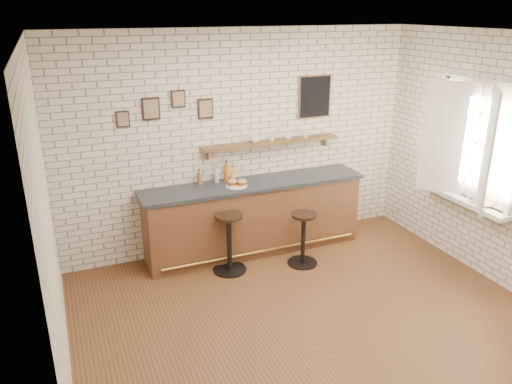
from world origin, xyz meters
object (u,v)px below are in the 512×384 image
(bitters_bottle_brown, at_px, (200,178))
(shelf_cup_a, at_px, (255,139))
(sandwich_plate, at_px, (236,186))
(shelf_cup_c, at_px, (288,136))
(bitters_bottle_amber, at_px, (227,173))
(bar_stool_left, at_px, (229,241))
(book_lower, at_px, (476,204))
(shelf_cup_d, at_px, (306,134))
(ciabatta_sandwich, at_px, (237,182))
(book_upper, at_px, (477,202))
(bitters_bottle_white, at_px, (216,175))
(condiment_bottle_yellow, at_px, (233,174))
(bar_stool_right, at_px, (303,237))
(shelf_cup_b, at_px, (271,138))
(bar_counter, at_px, (254,216))

(bitters_bottle_brown, height_order, shelf_cup_a, shelf_cup_a)
(sandwich_plate, distance_m, shelf_cup_c, 1.06)
(shelf_cup_c, bearing_deg, sandwich_plate, 138.47)
(bitters_bottle_amber, xyz_separation_m, bar_stool_left, (-0.20, -0.62, -0.71))
(shelf_cup_c, xyz_separation_m, book_lower, (1.72, -1.82, -0.60))
(bitters_bottle_amber, height_order, shelf_cup_d, shelf_cup_d)
(ciabatta_sandwich, distance_m, book_upper, 3.02)
(bitters_bottle_brown, bearing_deg, bitters_bottle_amber, -0.00)
(sandwich_plate, relative_size, bitters_bottle_white, 1.17)
(bitters_bottle_amber, relative_size, condiment_bottle_yellow, 1.47)
(bitters_bottle_brown, distance_m, bar_stool_left, 0.94)
(ciabatta_sandwich, bearing_deg, shelf_cup_a, 36.54)
(bar_stool_right, bearing_deg, shelf_cup_d, 62.58)
(bitters_bottle_brown, bearing_deg, bitters_bottle_white, 0.00)
(shelf_cup_b, bearing_deg, book_upper, -119.75)
(bitters_bottle_amber, bearing_deg, shelf_cup_b, 0.86)
(bar_counter, height_order, bar_stool_right, bar_counter)
(bitters_bottle_white, distance_m, shelf_cup_b, 0.92)
(bitters_bottle_white, bearing_deg, sandwich_plate, -53.76)
(ciabatta_sandwich, height_order, book_lower, ciabatta_sandwich)
(condiment_bottle_yellow, xyz_separation_m, bar_stool_left, (-0.29, -0.62, -0.67))
(bar_stool_left, relative_size, shelf_cup_d, 7.94)
(shelf_cup_c, xyz_separation_m, shelf_cup_d, (0.27, 0.00, 0.00))
(ciabatta_sandwich, xyz_separation_m, book_lower, (2.59, -1.56, -0.12))
(bar_stool_right, height_order, book_lower, book_lower)
(ciabatta_sandwich, distance_m, shelf_cup_a, 0.66)
(bitters_bottle_white, xyz_separation_m, bitters_bottle_amber, (0.14, -0.00, 0.02))
(shelf_cup_d, xyz_separation_m, book_lower, (1.45, -1.82, -0.61))
(ciabatta_sandwich, bearing_deg, shelf_cup_b, 23.75)
(bar_stool_right, distance_m, shelf_cup_c, 1.44)
(bitters_bottle_brown, bearing_deg, shelf_cup_b, 0.55)
(bar_counter, distance_m, ciabatta_sandwich, 0.62)
(shelf_cup_c, height_order, book_upper, shelf_cup_c)
(bitters_bottle_amber, bearing_deg, bar_stool_left, -107.65)
(book_lower, bearing_deg, shelf_cup_c, 121.31)
(book_lower, bearing_deg, sandwich_plate, 137.10)
(bar_counter, distance_m, sandwich_plate, 0.58)
(bar_stool_left, bearing_deg, ciabatta_sandwich, 55.09)
(shelf_cup_d, bearing_deg, bar_stool_right, -125.51)
(bar_counter, distance_m, shelf_cup_a, 1.07)
(book_upper, bearing_deg, shelf_cup_a, 179.34)
(ciabatta_sandwich, height_order, shelf_cup_a, shelf_cup_a)
(condiment_bottle_yellow, height_order, bar_stool_right, condiment_bottle_yellow)
(sandwich_plate, relative_size, bar_stool_right, 0.39)
(bitters_bottle_white, height_order, book_upper, bitters_bottle_white)
(bar_stool_left, relative_size, shelf_cup_c, 7.03)
(bar_counter, relative_size, condiment_bottle_yellow, 15.66)
(shelf_cup_a, height_order, book_lower, shelf_cup_a)
(bar_stool_right, relative_size, book_lower, 3.59)
(bitters_bottle_white, distance_m, bar_stool_left, 0.93)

